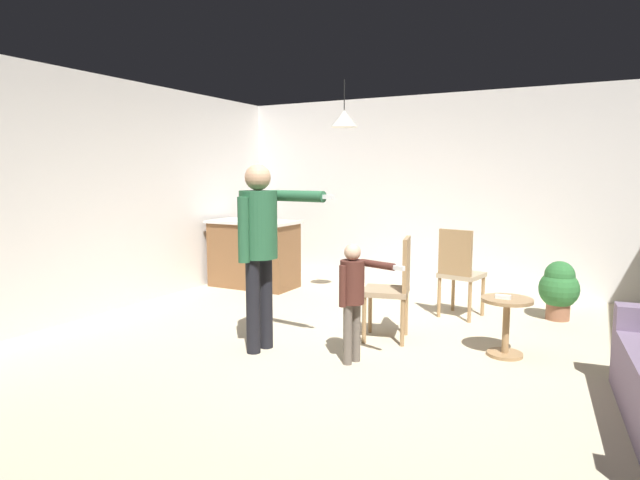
{
  "coord_description": "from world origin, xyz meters",
  "views": [
    {
      "loc": [
        1.84,
        -4.24,
        1.59
      ],
      "look_at": [
        -0.38,
        0.01,
        1.0
      ],
      "focal_mm": 29.87,
      "sensor_mm": 36.0,
      "label": 1
    }
  ],
  "objects_px": {
    "side_table_by_couch": "(506,320)",
    "person_adult": "(260,237)",
    "spare_remote_on_table": "(503,297)",
    "potted_plant_corner": "(559,288)",
    "dining_chair_by_counter": "(394,284)",
    "person_child": "(353,290)",
    "dining_chair_near_wall": "(459,270)",
    "kitchen_counter": "(254,253)"
  },
  "relations": [
    {
      "from": "side_table_by_couch",
      "to": "person_adult",
      "type": "xyz_separation_m",
      "value": [
        -1.99,
        -0.87,
        0.72
      ]
    },
    {
      "from": "person_adult",
      "to": "spare_remote_on_table",
      "type": "xyz_separation_m",
      "value": [
        1.97,
        0.83,
        -0.51
      ]
    },
    {
      "from": "potted_plant_corner",
      "to": "side_table_by_couch",
      "type": "bearing_deg",
      "value": -102.35
    },
    {
      "from": "spare_remote_on_table",
      "to": "dining_chair_by_counter",
      "type": "bearing_deg",
      "value": 178.51
    },
    {
      "from": "person_child",
      "to": "dining_chair_near_wall",
      "type": "relative_size",
      "value": 1.02
    },
    {
      "from": "side_table_by_couch",
      "to": "dining_chair_near_wall",
      "type": "height_order",
      "value": "dining_chair_near_wall"
    },
    {
      "from": "person_child",
      "to": "dining_chair_near_wall",
      "type": "bearing_deg",
      "value": -176.16
    },
    {
      "from": "person_adult",
      "to": "dining_chair_by_counter",
      "type": "xyz_separation_m",
      "value": [
        0.96,
        0.85,
        -0.5
      ]
    },
    {
      "from": "side_table_by_couch",
      "to": "kitchen_counter",
      "type": "bearing_deg",
      "value": 158.91
    },
    {
      "from": "dining_chair_by_counter",
      "to": "potted_plant_corner",
      "type": "relative_size",
      "value": 1.53
    },
    {
      "from": "dining_chair_by_counter",
      "to": "potted_plant_corner",
      "type": "height_order",
      "value": "dining_chair_by_counter"
    },
    {
      "from": "kitchen_counter",
      "to": "spare_remote_on_table",
      "type": "xyz_separation_m",
      "value": [
        3.61,
        -1.45,
        0.06
      ]
    },
    {
      "from": "side_table_by_couch",
      "to": "potted_plant_corner",
      "type": "height_order",
      "value": "potted_plant_corner"
    },
    {
      "from": "person_child",
      "to": "dining_chair_by_counter",
      "type": "height_order",
      "value": "person_child"
    },
    {
      "from": "kitchen_counter",
      "to": "side_table_by_couch",
      "type": "relative_size",
      "value": 2.42
    },
    {
      "from": "potted_plant_corner",
      "to": "dining_chair_by_counter",
      "type": "bearing_deg",
      "value": -131.81
    },
    {
      "from": "kitchen_counter",
      "to": "dining_chair_near_wall",
      "type": "distance_m",
      "value": 2.99
    },
    {
      "from": "dining_chair_near_wall",
      "to": "potted_plant_corner",
      "type": "height_order",
      "value": "dining_chair_near_wall"
    },
    {
      "from": "side_table_by_couch",
      "to": "spare_remote_on_table",
      "type": "height_order",
      "value": "spare_remote_on_table"
    },
    {
      "from": "person_adult",
      "to": "dining_chair_by_counter",
      "type": "distance_m",
      "value": 1.38
    },
    {
      "from": "side_table_by_couch",
      "to": "dining_chair_near_wall",
      "type": "xyz_separation_m",
      "value": [
        -0.67,
        1.08,
        0.22
      ]
    },
    {
      "from": "potted_plant_corner",
      "to": "kitchen_counter",
      "type": "bearing_deg",
      "value": -178.47
    },
    {
      "from": "side_table_by_couch",
      "to": "potted_plant_corner",
      "type": "xyz_separation_m",
      "value": [
        0.33,
        1.51,
        0.03
      ]
    },
    {
      "from": "side_table_by_couch",
      "to": "person_child",
      "type": "bearing_deg",
      "value": -144.96
    },
    {
      "from": "person_adult",
      "to": "spare_remote_on_table",
      "type": "bearing_deg",
      "value": 119.51
    },
    {
      "from": "potted_plant_corner",
      "to": "spare_remote_on_table",
      "type": "xyz_separation_m",
      "value": [
        -0.36,
        -1.55,
        0.18
      ]
    },
    {
      "from": "dining_chair_near_wall",
      "to": "spare_remote_on_table",
      "type": "relative_size",
      "value": 7.69
    },
    {
      "from": "dining_chair_near_wall",
      "to": "dining_chair_by_counter",
      "type": "bearing_deg",
      "value": -97.16
    },
    {
      "from": "person_adult",
      "to": "person_child",
      "type": "bearing_deg",
      "value": 102.27
    },
    {
      "from": "potted_plant_corner",
      "to": "person_child",
      "type": "bearing_deg",
      "value": -122.3
    },
    {
      "from": "potted_plant_corner",
      "to": "spare_remote_on_table",
      "type": "distance_m",
      "value": 1.6
    },
    {
      "from": "person_adult",
      "to": "spare_remote_on_table",
      "type": "relative_size",
      "value": 12.94
    },
    {
      "from": "potted_plant_corner",
      "to": "spare_remote_on_table",
      "type": "relative_size",
      "value": 5.02
    },
    {
      "from": "kitchen_counter",
      "to": "person_adult",
      "type": "height_order",
      "value": "person_adult"
    },
    {
      "from": "person_child",
      "to": "potted_plant_corner",
      "type": "relative_size",
      "value": 1.56
    },
    {
      "from": "person_adult",
      "to": "dining_chair_near_wall",
      "type": "distance_m",
      "value": 2.41
    },
    {
      "from": "person_child",
      "to": "potted_plant_corner",
      "type": "height_order",
      "value": "person_child"
    },
    {
      "from": "person_adult",
      "to": "dining_chair_by_counter",
      "type": "bearing_deg",
      "value": 138.37
    },
    {
      "from": "person_child",
      "to": "dining_chair_near_wall",
      "type": "height_order",
      "value": "person_child"
    },
    {
      "from": "dining_chair_near_wall",
      "to": "kitchen_counter",
      "type": "bearing_deg",
      "value": -174.75
    },
    {
      "from": "kitchen_counter",
      "to": "dining_chair_near_wall",
      "type": "relative_size",
      "value": 1.26
    },
    {
      "from": "kitchen_counter",
      "to": "side_table_by_couch",
      "type": "bearing_deg",
      "value": -21.09
    }
  ]
}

